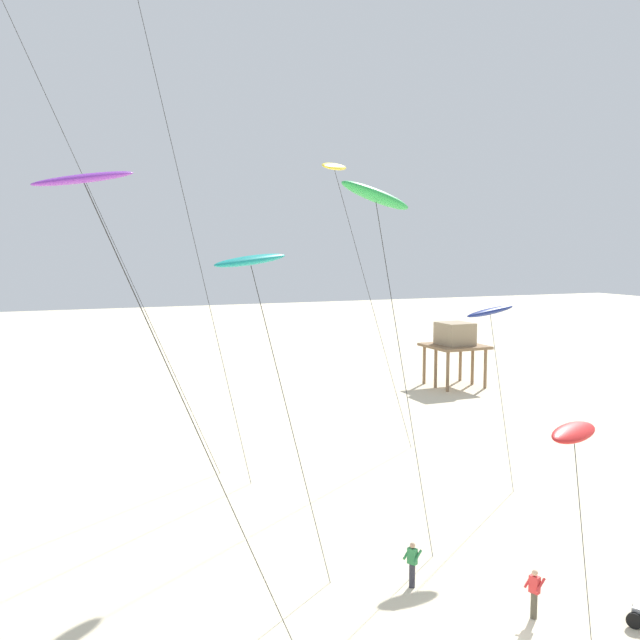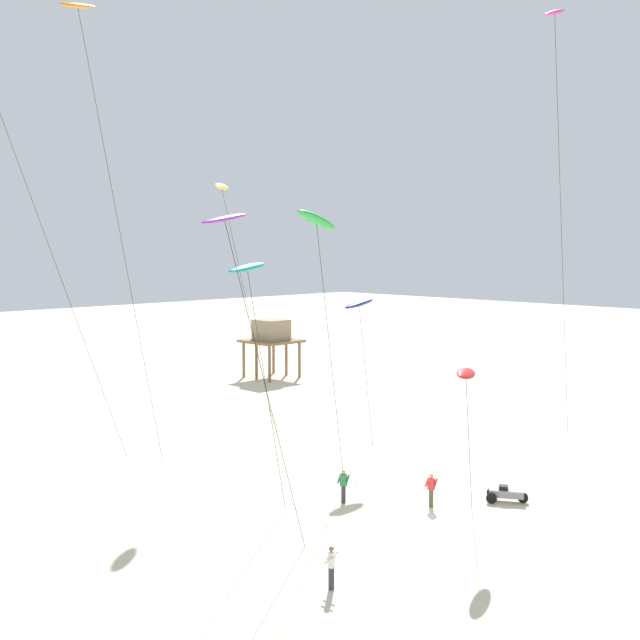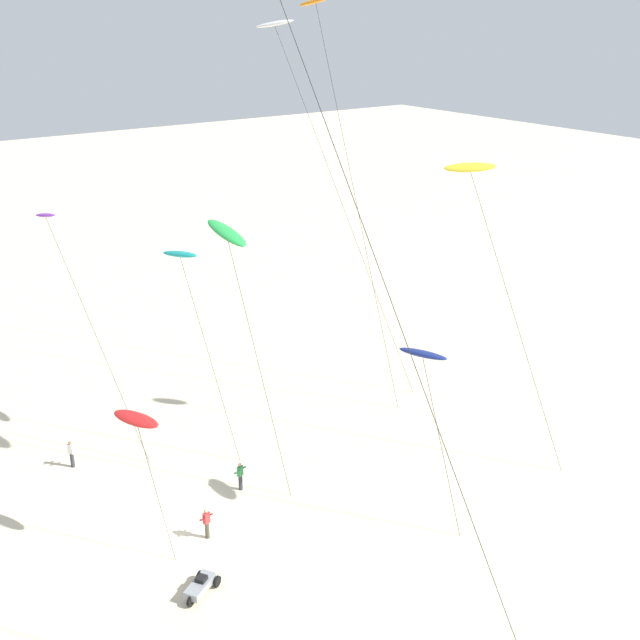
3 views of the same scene
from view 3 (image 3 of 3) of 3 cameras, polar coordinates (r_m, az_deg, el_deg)
ground_plane at (r=41.64m, az=-10.90°, el=-14.38°), size 260.00×260.00×0.00m
kite_orange at (r=48.55m, az=-0.20°, el=21.79°), size 7.20×3.05×25.13m
kite_red at (r=36.50m, az=-13.29°, el=-7.08°), size 2.96×1.83×7.38m
kite_teal at (r=43.34m, az=-10.18°, el=4.65°), size 4.72×2.02×12.15m
kite_navy at (r=36.87m, az=7.52°, el=-2.52°), size 3.82×1.56×9.67m
kite_white at (r=53.30m, az=-3.18°, el=20.42°), size 11.61×5.01×23.78m
kite_purple at (r=45.85m, az=-19.30°, el=6.92°), size 7.03×2.77×14.00m
kite_yellow at (r=42.88m, az=10.96°, el=10.71°), size 7.62×3.73×16.87m
kite_green at (r=38.97m, az=-6.81°, el=6.26°), size 4.86×2.02×14.63m
kite_flyer_nearest at (r=43.11m, az=-5.85°, el=-11.23°), size 0.68×0.70×1.67m
kite_flyer_middle at (r=39.88m, az=-8.28°, el=-14.44°), size 0.64×0.66×1.67m
kite_flyer_furthest at (r=46.96m, az=-17.71°, el=-9.25°), size 0.72×0.72×1.67m
beach_buggy at (r=37.09m, az=-8.72°, el=-18.61°), size 1.70×2.05×0.82m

